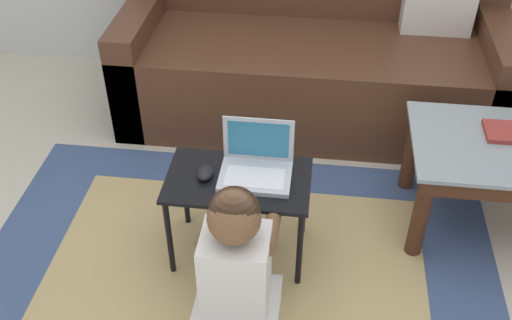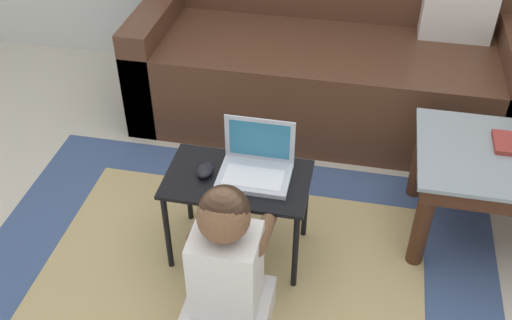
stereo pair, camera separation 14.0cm
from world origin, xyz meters
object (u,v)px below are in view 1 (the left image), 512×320
at_px(couch, 314,59).
at_px(laptop_desk, 238,189).
at_px(computer_mouse, 205,172).
at_px(person_seated, 236,273).
at_px(laptop, 256,167).
at_px(book_on_table, 511,133).

relative_size(couch, laptop_desk, 3.56).
relative_size(computer_mouse, person_seated, 0.14).
bearing_deg(couch, laptop, -99.26).
distance_m(couch, laptop, 1.14).
xyz_separation_m(computer_mouse, book_on_table, (1.22, 0.38, 0.03)).
xyz_separation_m(laptop, person_seated, (-0.02, -0.42, -0.14)).
height_order(laptop_desk, person_seated, person_seated).
bearing_deg(couch, laptop_desk, -102.18).
xyz_separation_m(couch, computer_mouse, (-0.38, -1.15, 0.11)).
bearing_deg(couch, book_on_table, -42.43).
bearing_deg(computer_mouse, person_seated, -65.29).
height_order(couch, book_on_table, couch).
distance_m(laptop, person_seated, 0.44).
bearing_deg(book_on_table, laptop, -161.51).
distance_m(couch, laptop_desk, 1.18).
height_order(laptop_desk, book_on_table, book_on_table).
bearing_deg(laptop_desk, computer_mouse, -179.51).
relative_size(computer_mouse, book_on_table, 0.45).
bearing_deg(person_seated, book_on_table, 36.10).
bearing_deg(laptop, book_on_table, 18.49).
relative_size(laptop_desk, laptop, 2.03).
relative_size(laptop_desk, person_seated, 0.83).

